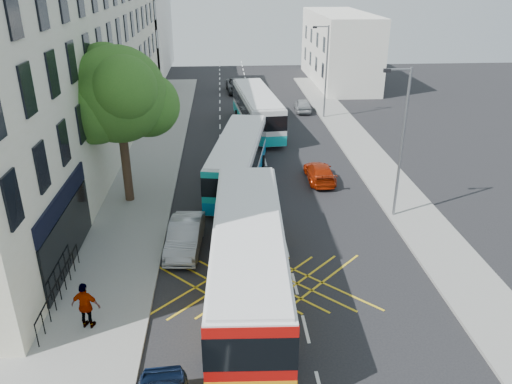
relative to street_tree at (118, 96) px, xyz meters
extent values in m
cube|color=gray|center=(0.01, 0.03, -6.22)|extent=(5.00, 70.00, 0.15)
cube|color=gray|center=(16.01, 0.03, -6.22)|extent=(3.00, 70.00, 0.15)
cube|color=beige|center=(-5.49, 9.53, 0.21)|extent=(8.00, 45.00, 13.00)
cube|color=black|center=(-1.44, -6.97, -2.89)|extent=(0.12, 7.00, 0.90)
cube|color=black|center=(-1.44, -6.97, -4.69)|extent=(0.12, 7.00, 2.60)
cube|color=silver|center=(-5.49, 40.03, -1.29)|extent=(8.00, 20.00, 10.00)
cube|color=silver|center=(19.51, 33.03, -2.29)|extent=(6.00, 18.00, 8.00)
cylinder|color=#382619|center=(0.01, 0.03, -3.94)|extent=(0.50, 0.50, 4.40)
sphere|color=#235919|center=(0.01, 0.03, 0.06)|extent=(5.20, 5.20, 5.20)
sphere|color=#235919|center=(1.41, 0.83, -0.74)|extent=(3.60, 3.60, 3.60)
sphere|color=#235919|center=(-1.19, -0.57, -0.54)|extent=(3.80, 3.80, 3.80)
sphere|color=#235919|center=(0.61, -1.27, 0.66)|extent=(3.40, 3.40, 3.40)
sphere|color=#235919|center=(-0.79, 1.13, 1.06)|extent=(3.20, 3.20, 3.20)
cylinder|color=slate|center=(14.81, -2.97, -2.14)|extent=(0.14, 0.14, 8.00)
cylinder|color=slate|center=(14.21, -2.97, 1.76)|extent=(1.20, 0.10, 0.10)
cube|color=black|center=(13.61, -2.97, 1.71)|extent=(0.35, 0.15, 0.18)
cylinder|color=slate|center=(14.81, 17.03, -2.14)|extent=(0.14, 0.14, 8.00)
cylinder|color=slate|center=(14.21, 17.03, 1.76)|extent=(1.20, 0.10, 0.10)
cube|color=black|center=(13.61, 17.03, 1.71)|extent=(0.35, 0.15, 0.18)
cube|color=silver|center=(6.46, -9.65, -4.45)|extent=(3.27, 12.20, 2.91)
cube|color=silver|center=(6.46, -9.65, -2.94)|extent=(3.04, 11.95, 0.13)
cube|color=black|center=(6.46, -9.65, -4.04)|extent=(3.33, 12.27, 1.21)
cube|color=#FFA315|center=(6.46, -9.65, -5.47)|extent=(3.32, 12.26, 0.82)
cube|color=#A90C09|center=(6.21, -15.66, -4.42)|extent=(2.79, 0.22, 2.75)
cube|color=#FF0C0C|center=(7.33, -15.72, -5.19)|extent=(0.25, 0.07, 0.25)
cylinder|color=black|center=(5.23, -6.29, -5.80)|extent=(0.35, 1.00, 0.99)
cylinder|color=black|center=(7.98, -6.41, -5.80)|extent=(0.35, 1.00, 0.99)
cylinder|color=black|center=(4.92, -13.65, -5.80)|extent=(0.35, 1.00, 0.99)
cylinder|color=black|center=(7.66, -13.77, -5.80)|extent=(0.35, 1.00, 0.99)
cube|color=silver|center=(6.49, 2.30, -4.65)|extent=(4.25, 11.06, 2.60)
cube|color=silver|center=(6.49, 2.30, -3.30)|extent=(4.02, 10.82, 0.12)
cube|color=black|center=(6.49, 2.30, -4.28)|extent=(4.32, 11.13, 1.08)
cube|color=#0D6CA1|center=(6.49, 2.30, -5.56)|extent=(4.31, 11.12, 0.74)
cube|color=#0CA096|center=(5.58, -2.99, -4.62)|extent=(2.48, 0.52, 2.45)
cube|color=#FF0C0C|center=(4.62, -2.83, -5.31)|extent=(0.26, 0.10, 0.25)
cube|color=#FF0C0C|center=(6.54, -3.16, -5.31)|extent=(0.26, 0.10, 0.25)
cylinder|color=black|center=(5.78, 5.42, -5.85)|extent=(0.42, 0.92, 0.88)
cylinder|color=black|center=(8.20, 5.00, -5.85)|extent=(0.42, 0.92, 0.88)
cylinder|color=black|center=(4.67, -1.07, -5.85)|extent=(0.42, 0.92, 0.88)
cylinder|color=black|center=(7.09, -1.48, -5.85)|extent=(0.42, 0.92, 0.88)
cube|color=silver|center=(8.45, 13.95, -4.54)|extent=(3.66, 11.68, 2.77)
cube|color=silver|center=(8.45, 13.95, -3.11)|extent=(3.43, 11.43, 0.13)
cube|color=black|center=(8.45, 13.95, -4.15)|extent=(3.73, 11.75, 1.15)
cube|color=#0DA8A9|center=(8.45, 13.95, -5.51)|extent=(3.72, 11.73, 0.78)
cube|color=silver|center=(8.98, 8.26, -4.52)|extent=(2.65, 0.34, 2.61)
cube|color=#FF0C0C|center=(7.93, 8.15, -5.25)|extent=(0.25, 0.08, 0.25)
cube|color=#FF0C0C|center=(10.03, 8.35, -5.25)|extent=(0.25, 0.08, 0.25)
cylinder|color=black|center=(6.86, 16.95, -5.82)|extent=(0.38, 0.96, 0.94)
cylinder|color=black|center=(9.46, 17.19, -5.82)|extent=(0.38, 0.96, 0.94)
cylinder|color=black|center=(7.51, 9.98, -5.82)|extent=(0.38, 0.96, 0.94)
cylinder|color=black|center=(10.11, 10.22, -5.82)|extent=(0.38, 0.96, 0.94)
imported|color=#9A9DA2|center=(3.61, -5.67, -5.58)|extent=(1.84, 4.43, 1.43)
imported|color=#9D2306|center=(11.70, 2.45, -5.71)|extent=(1.64, 4.02, 1.17)
imported|color=#3D3F44|center=(7.34, 28.29, -5.57)|extent=(2.78, 5.37, 1.45)
imported|color=#96999D|center=(13.25, 19.61, -5.67)|extent=(1.69, 3.72, 1.24)
imported|color=gray|center=(0.34, -11.44, -5.19)|extent=(1.19, 0.70, 1.90)
camera|label=1|loc=(5.60, -26.96, 6.18)|focal=35.00mm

